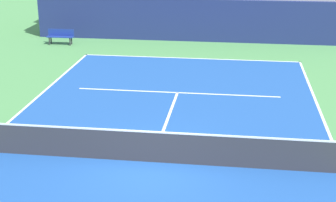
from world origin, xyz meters
The scene contains 10 objects.
ground_plane centered at (0.00, 0.00, 0.00)m, with size 80.00×80.00×0.00m, color #4C8C4C.
court_surface centered at (0.00, 0.00, 0.01)m, with size 11.00×24.00×0.01m, color #1E4C99.
baseline_far centered at (0.00, 11.95, 0.01)m, with size 11.00×0.10×0.00m, color white.
service_line_far centered at (0.00, 6.40, 0.01)m, with size 8.26×0.10×0.00m, color white.
centre_service_line centered at (0.00, 3.20, 0.01)m, with size 0.10×6.40×0.00m, color white.
back_wall centered at (0.00, 15.97, 1.21)m, with size 18.89×0.30×2.41m, color navy.
stands_tier_lower centered at (0.00, 17.32, 1.44)m, with size 18.89×2.40×2.87m, color #9E9E99.
stands_tier_upper centered at (0.00, 19.72, 1.82)m, with size 18.89×2.40×3.63m, color #9E9E99.
tennis_net centered at (0.00, 0.00, 0.51)m, with size 11.08×0.08×1.07m.
player_bench centered at (-7.55, 14.10, 0.51)m, with size 1.50×0.40×0.85m.
Camera 1 is at (2.29, -13.30, 6.66)m, focal length 54.97 mm.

